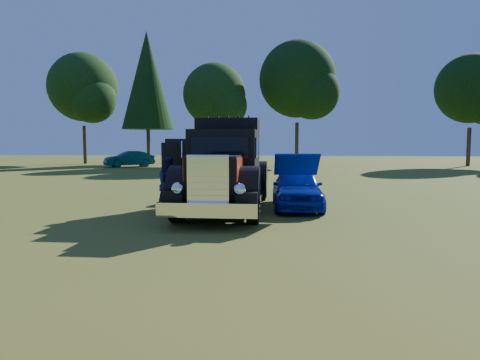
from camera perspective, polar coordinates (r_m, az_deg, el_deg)
name	(u,v)px	position (r m, az deg, el deg)	size (l,w,h in m)	color
ground	(193,218)	(12.54, -6.34, -5.12)	(120.00, 120.00, 0.00)	#3E5C1B
treeline	(243,81)	(39.61, 0.34, 13.02)	(72.10, 24.04, 13.84)	#2D2116
diamond_t_truck	(225,171)	(13.70, -2.06, 1.16)	(3.38, 7.16, 3.00)	black
hotrod_coupe	(297,188)	(14.45, 7.55, -1.07)	(1.74, 4.19, 1.89)	#072099
spectator_near	(170,178)	(14.55, -9.27, 0.23)	(0.73, 0.48, 2.00)	#1E2848
spectator_far	(170,185)	(13.25, -9.37, -0.72)	(0.87, 0.68, 1.78)	#1F2B4A
distant_teal_car	(129,159)	(40.15, -14.54, 2.73)	(1.52, 4.37, 1.44)	#092E3A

